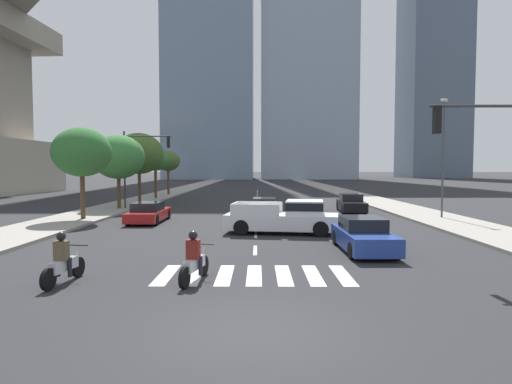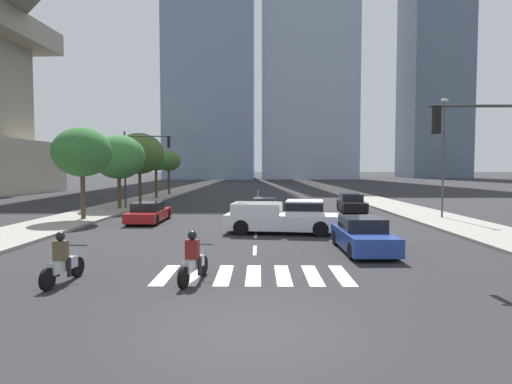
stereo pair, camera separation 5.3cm
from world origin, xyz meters
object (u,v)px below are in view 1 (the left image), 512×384
street_tree_nearest (82,152)px  street_lamp_east (443,149)px  pickup_truck (288,217)px  sedan_red_3 (149,213)px  motorcycle_lead (194,262)px  sedan_blue_2 (363,236)px  street_tree_fourth (155,160)px  sedan_black_0 (351,204)px  traffic_signal_far (141,156)px  street_tree_third (139,154)px  sedan_silver_1 (264,208)px  street_tree_second (118,157)px  motorcycle_third (63,263)px  street_tree_fifth (168,161)px

street_tree_nearest → street_lamp_east: bearing=2.3°
pickup_truck → sedan_red_3: bearing=158.7°
motorcycle_lead → sedan_blue_2: bearing=-39.7°
street_tree_fourth → street_tree_nearest: bearing=-90.0°
motorcycle_lead → sedan_black_0: size_ratio=0.46×
traffic_signal_far → street_tree_nearest: size_ratio=1.07×
motorcycle_lead → traffic_signal_far: (-7.32, 21.47, 3.65)m
pickup_truck → traffic_signal_far: 16.53m
sedan_blue_2 → traffic_signal_far: 21.78m
sedan_red_3 → street_tree_third: (-4.22, 13.27, 4.05)m
motorcycle_lead → sedan_black_0: 21.72m
pickup_truck → sedan_silver_1: size_ratio=1.21×
sedan_black_0 → sedan_red_3: sedan_black_0 is taller
street_tree_fourth → sedan_black_0: bearing=-36.9°
street_tree_nearest → sedan_blue_2: bearing=-32.9°
sedan_blue_2 → street_tree_second: street_tree_second is taller
sedan_blue_2 → sedan_red_3: 14.17m
sedan_black_0 → street_tree_second: street_tree_second is taller
sedan_red_3 → street_tree_third: street_tree_third is taller
motorcycle_third → sedan_red_3: motorcycle_third is taller
street_lamp_east → street_tree_fifth: size_ratio=1.43×
sedan_red_3 → street_lamp_east: street_lamp_east is taller
street_tree_second → street_tree_fourth: street_tree_second is taller
motorcycle_third → sedan_black_0: (12.46, 20.07, 0.04)m
motorcycle_lead → street_tree_nearest: street_tree_nearest is taller
sedan_silver_1 → street_tree_nearest: (-11.28, -2.90, 3.68)m
sedan_red_3 → street_tree_third: bearing=17.6°
sedan_black_0 → sedan_red_3: bearing=-62.2°
sedan_black_0 → motorcycle_lead: bearing=-20.1°
pickup_truck → street_tree_second: 17.52m
motorcycle_third → street_lamp_east: street_lamp_east is taller
pickup_truck → street_tree_fourth: street_tree_fourth is taller
motorcycle_lead → street_tree_nearest: (-9.05, 14.31, 3.67)m
street_tree_fourth → motorcycle_third: bearing=-80.9°
pickup_truck → sedan_blue_2: (2.66, -4.68, -0.20)m
sedan_silver_1 → motorcycle_third: bearing=-14.4°
street_lamp_east → street_tree_third: 25.53m
sedan_black_0 → street_lamp_east: street_lamp_east is taller
motorcycle_third → street_tree_second: (-5.38, 21.44, 3.57)m
sedan_silver_1 → traffic_signal_far: (-9.54, 4.26, 3.66)m
street_tree_fourth → street_tree_fifth: street_tree_fourth is taller
motorcycle_lead → street_lamp_east: bearing=-29.1°
motorcycle_third → traffic_signal_far: size_ratio=0.34×
pickup_truck → street_tree_third: (-12.37, 17.76, 3.80)m
street_lamp_east → street_tree_fourth: 28.93m
street_lamp_east → street_tree_fourth: street_lamp_east is taller
pickup_truck → street_lamp_east: size_ratio=0.78×
street_tree_second → pickup_truck: bearing=-44.0°
sedan_silver_1 → motorcycle_lead: bearing=-3.0°
street_tree_nearest → motorcycle_lead: bearing=-57.7°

